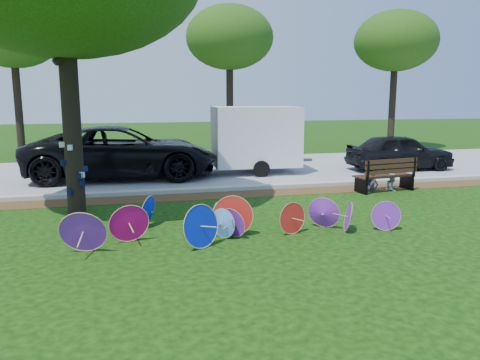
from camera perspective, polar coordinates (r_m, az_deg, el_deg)
The scene contains 12 objects.
ground at distance 9.44m, azimuth -0.13°, elevation -7.61°, with size 90.00×90.00×0.00m, color black.
mulch_strip at distance 13.71m, azimuth -4.47°, elevation -1.98°, with size 90.00×1.00×0.01m, color #472D16.
curb at distance 14.38m, azimuth -4.91°, elevation -1.19°, with size 90.00×0.30×0.12m, color #B7B5AD.
street at distance 18.44m, azimuth -6.85°, elevation 1.11°, with size 90.00×8.00×0.01m, color gray.
parasol_pile at distance 9.73m, azimuth -2.39°, elevation -4.73°, with size 7.07×2.42×0.89m.
black_van at distance 17.12m, azimuth -14.09°, elevation 3.29°, with size 3.07×6.65×1.85m, color black.
dark_pickup at distance 19.55m, azimuth 18.90°, elevation 3.24°, with size 1.68×4.18×1.42m, color black.
cargo_trailer at distance 17.74m, azimuth 1.95°, elevation 5.37°, with size 3.15×1.99×2.80m, color white.
park_bench at distance 15.05m, azimuth 17.11°, elevation 0.63°, with size 1.94×0.74×1.01m, color black, non-canonical shape.
person_left at distance 14.91m, azimuth 15.87°, elevation 0.82°, with size 0.41×0.27×1.12m, color #3D4053.
person_right at distance 15.27m, azimuth 18.15°, elevation 0.76°, with size 0.51×0.40×1.04m, color #BAB9C3.
bg_trees at distance 24.49m, azimuth -2.38°, elevation 16.91°, with size 23.59×5.93×7.40m.
Camera 1 is at (-2.07, -8.74, 2.88)m, focal length 35.00 mm.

